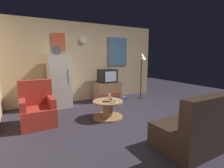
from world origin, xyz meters
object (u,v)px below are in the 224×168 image
(couch, at_px, (206,127))
(remote_control, at_px, (106,101))
(book_stack, at_px, (124,98))
(wine_glass, at_px, (109,96))
(mug_ceramic_tan, at_px, (111,99))
(fridge, at_px, (59,81))
(mug_ceramic_white, at_px, (115,101))
(armchair, at_px, (38,110))
(standing_lamp, at_px, (142,60))
(coffee_table, at_px, (108,109))
(tv_stand, at_px, (107,91))
(crt_tv, at_px, (107,76))

(couch, bearing_deg, remote_control, 117.01)
(book_stack, bearing_deg, couch, -98.90)
(remote_control, bearing_deg, book_stack, 74.55)
(wine_glass, distance_m, mug_ceramic_tan, 0.17)
(fridge, height_order, mug_ceramic_tan, fridge)
(mug_ceramic_white, bearing_deg, couch, -64.84)
(wine_glass, height_order, armchair, armchair)
(standing_lamp, xyz_separation_m, mug_ceramic_white, (-1.91, -1.44, -0.89))
(fridge, relative_size, coffee_table, 2.46)
(couch, bearing_deg, mug_ceramic_tan, 113.14)
(tv_stand, distance_m, couch, 3.43)
(mug_ceramic_white, distance_m, remote_control, 0.22)
(tv_stand, bearing_deg, armchair, -153.45)
(crt_tv, height_order, wine_glass, crt_tv)
(mug_ceramic_white, height_order, remote_control, mug_ceramic_white)
(book_stack, bearing_deg, tv_stand, 164.08)
(standing_lamp, height_order, coffee_table, standing_lamp)
(mug_ceramic_white, bearing_deg, coffee_table, 103.25)
(wine_glass, distance_m, couch, 2.15)
(tv_stand, relative_size, couch, 0.49)
(standing_lamp, distance_m, remote_control, 2.59)
(tv_stand, bearing_deg, book_stack, -15.92)
(coffee_table, distance_m, couch, 2.09)
(mug_ceramic_white, bearing_deg, wine_glass, 83.94)
(mug_ceramic_white, xyz_separation_m, armchair, (-1.58, 0.60, -0.13))
(tv_stand, height_order, mug_ceramic_tan, tv_stand)
(mug_ceramic_tan, xyz_separation_m, couch, (0.79, -1.84, -0.15))
(coffee_table, xyz_separation_m, remote_control, (-0.09, -0.07, 0.22))
(tv_stand, distance_m, coffee_table, 1.70)
(mug_ceramic_white, height_order, couch, couch)
(tv_stand, xyz_separation_m, armchair, (-2.30, -1.15, 0.03))
(standing_lamp, height_order, book_stack, standing_lamp)
(coffee_table, xyz_separation_m, armchair, (-1.53, 0.37, 0.13))
(tv_stand, bearing_deg, standing_lamp, -14.55)
(mug_ceramic_tan, bearing_deg, remote_control, -178.56)
(remote_control, distance_m, book_stack, 2.07)
(couch, bearing_deg, standing_lamp, 70.26)
(armchair, bearing_deg, wine_glass, -9.67)
(fridge, distance_m, tv_stand, 1.64)
(standing_lamp, xyz_separation_m, mug_ceramic_tan, (-1.91, -1.28, -0.89))
(book_stack, bearing_deg, coffee_table, -135.12)
(mug_ceramic_white, bearing_deg, tv_stand, 67.78)
(couch, bearing_deg, crt_tv, 91.15)
(standing_lamp, bearing_deg, mug_ceramic_tan, -146.22)
(tv_stand, height_order, book_stack, tv_stand)
(mug_ceramic_tan, distance_m, book_stack, 1.97)
(crt_tv, bearing_deg, coffee_table, -117.09)
(coffee_table, xyz_separation_m, book_stack, (1.36, 1.35, -0.18))
(crt_tv, height_order, couch, crt_tv)
(fridge, height_order, armchair, fridge)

